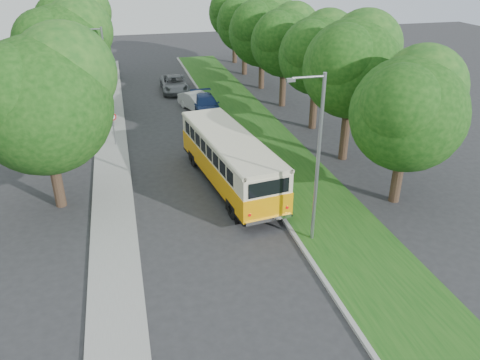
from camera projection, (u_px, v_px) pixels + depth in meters
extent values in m
plane|color=#2A2A2C|center=(213.00, 225.00, 23.44)|extent=(120.00, 120.00, 0.00)
cube|color=gray|center=(254.00, 174.00, 28.55)|extent=(0.20, 70.00, 0.15)
cube|color=#194B14|center=(290.00, 170.00, 29.08)|extent=(4.50, 70.00, 0.13)
cube|color=gray|center=(113.00, 190.00, 26.68)|extent=(2.20, 70.00, 0.12)
cylinder|color=#332319|center=(398.00, 173.00, 24.97)|extent=(0.56, 0.56, 3.35)
sphere|color=#113E0E|center=(408.00, 114.00, 23.51)|extent=(5.85, 5.85, 5.85)
sphere|color=#113E0E|center=(423.00, 87.00, 23.73)|extent=(4.38, 4.38, 4.38)
sphere|color=#113E0E|center=(402.00, 106.00, 22.36)|extent=(4.09, 4.09, 4.09)
cylinder|color=#332319|center=(345.00, 128.00, 29.93)|extent=(0.56, 0.56, 4.26)
sphere|color=#113E0E|center=(352.00, 69.00, 28.25)|extent=(5.98, 5.98, 5.98)
sphere|color=#113E0E|center=(365.00, 46.00, 28.48)|extent=(4.49, 4.49, 4.49)
sphere|color=#113E0E|center=(345.00, 60.00, 27.07)|extent=(4.19, 4.19, 4.19)
cylinder|color=#332319|center=(314.00, 103.00, 35.28)|extent=(0.56, 0.56, 3.95)
sphere|color=#113E0E|center=(317.00, 56.00, 33.71)|extent=(5.61, 5.61, 5.61)
sphere|color=#113E0E|center=(328.00, 38.00, 33.92)|extent=(4.21, 4.21, 4.21)
sphere|color=#113E0E|center=(311.00, 48.00, 32.61)|extent=(3.92, 3.92, 3.92)
cylinder|color=#332319|center=(283.00, 84.00, 40.42)|extent=(0.56, 0.56, 3.86)
sphere|color=#113E0E|center=(285.00, 43.00, 38.87)|extent=(5.64, 5.64, 5.64)
sphere|color=#113E0E|center=(294.00, 27.00, 39.08)|extent=(4.23, 4.23, 4.23)
sphere|color=#113E0E|center=(278.00, 36.00, 37.75)|extent=(3.95, 3.95, 3.95)
cylinder|color=#332319|center=(262.00, 70.00, 45.66)|extent=(0.56, 0.56, 3.58)
sphere|color=#113E0E|center=(262.00, 33.00, 44.09)|extent=(6.36, 6.36, 6.36)
sphere|color=#113E0E|center=(272.00, 17.00, 44.33)|extent=(4.77, 4.77, 4.77)
sphere|color=#113E0E|center=(255.00, 25.00, 42.83)|extent=(4.45, 4.45, 4.45)
cylinder|color=#332319|center=(244.00, 57.00, 50.81)|extent=(0.56, 0.56, 3.68)
sphere|color=#113E0E|center=(245.00, 24.00, 49.27)|extent=(5.91, 5.91, 5.91)
sphere|color=#113E0E|center=(253.00, 11.00, 49.49)|extent=(4.43, 4.43, 4.43)
sphere|color=#113E0E|center=(238.00, 18.00, 48.11)|extent=(4.14, 4.14, 4.14)
cylinder|color=#332319|center=(235.00, 45.00, 56.02)|extent=(0.56, 0.56, 4.05)
sphere|color=#113E0E|center=(234.00, 13.00, 54.40)|extent=(5.97, 5.97, 5.97)
sphere|color=#113E0E|center=(242.00, 2.00, 54.62)|extent=(4.48, 4.48, 4.48)
sphere|color=#113E0E|center=(228.00, 7.00, 53.22)|extent=(4.18, 4.18, 4.18)
cylinder|color=#332319|center=(56.00, 175.00, 24.41)|extent=(0.56, 0.56, 3.68)
sphere|color=#113E0E|center=(42.00, 106.00, 22.77)|extent=(6.80, 6.80, 6.80)
sphere|color=#113E0E|center=(64.00, 74.00, 23.02)|extent=(5.10, 5.10, 5.10)
sphere|color=#113E0E|center=(13.00, 95.00, 21.42)|extent=(4.76, 4.76, 4.76)
cylinder|color=#332319|center=(72.00, 100.00, 36.56)|extent=(0.56, 0.56, 3.68)
sphere|color=#113E0E|center=(64.00, 51.00, 34.91)|extent=(6.80, 6.80, 6.80)
sphere|color=#113E0E|center=(79.00, 31.00, 35.16)|extent=(5.10, 5.10, 5.10)
sphere|color=#113E0E|center=(47.00, 42.00, 33.57)|extent=(4.76, 4.76, 4.76)
cylinder|color=#332319|center=(80.00, 66.00, 46.97)|extent=(0.56, 0.56, 3.68)
sphere|color=#113E0E|center=(74.00, 28.00, 45.32)|extent=(6.80, 6.80, 6.80)
sphere|color=#113E0E|center=(85.00, 12.00, 45.58)|extent=(5.10, 5.10, 5.10)
sphere|color=#113E0E|center=(61.00, 20.00, 43.98)|extent=(4.76, 4.76, 4.76)
cylinder|color=gray|center=(318.00, 163.00, 20.46)|extent=(0.16, 0.16, 8.00)
cylinder|color=gray|center=(309.00, 77.00, 18.59)|extent=(1.40, 0.10, 0.10)
cube|color=gray|center=(291.00, 80.00, 18.45)|extent=(0.35, 0.16, 0.14)
cylinder|color=gray|center=(107.00, 79.00, 34.63)|extent=(0.16, 0.16, 7.50)
cylinder|color=gray|center=(91.00, 29.00, 32.87)|extent=(1.40, 0.10, 0.10)
cube|color=gray|center=(80.00, 31.00, 32.73)|extent=(0.35, 0.16, 0.14)
cylinder|color=gray|center=(114.00, 129.00, 32.29)|extent=(0.06, 0.06, 2.50)
cone|color=red|center=(112.00, 117.00, 31.85)|extent=(0.56, 0.02, 0.56)
cone|color=white|center=(112.00, 117.00, 31.84)|extent=(0.40, 0.02, 0.40)
imported|color=#ACADB1|center=(206.00, 134.00, 32.97)|extent=(2.08, 4.21, 1.38)
imported|color=silver|center=(198.00, 102.00, 39.69)|extent=(3.01, 4.80, 1.49)
imported|color=navy|center=(206.00, 105.00, 38.99)|extent=(2.12, 5.20, 1.51)
imported|color=slate|center=(174.00, 84.00, 45.02)|extent=(2.58, 5.41, 1.49)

